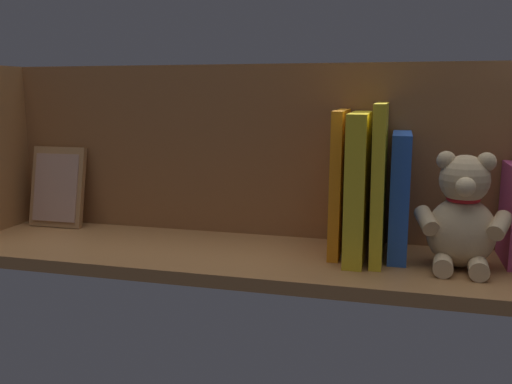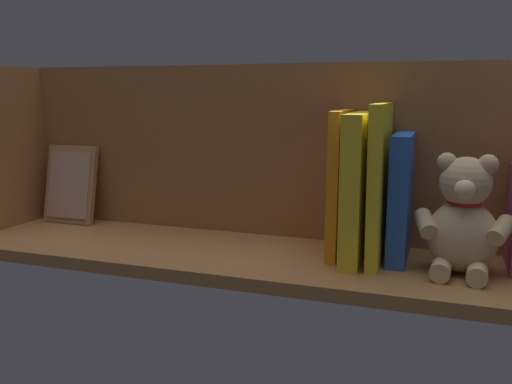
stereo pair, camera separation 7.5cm
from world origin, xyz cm
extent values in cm
cube|color=#9E6B3D|center=(0.00, 0.00, -1.10)|extent=(114.22, 28.41, 2.20)
cube|color=#955F36|center=(0.00, -11.96, 16.49)|extent=(114.22, 1.50, 32.98)
cube|color=#9E6B3D|center=(55.11, 0.00, 16.49)|extent=(2.40, 22.41, 32.98)
ellipsoid|color=#D1B284|center=(-33.95, 0.39, 5.66)|extent=(11.34, 10.28, 11.33)
sphere|color=#D1B284|center=(-33.95, 0.39, 14.25)|extent=(7.79, 7.79, 7.79)
sphere|color=#D1B284|center=(-36.86, 0.57, 17.17)|extent=(3.01, 3.01, 3.01)
sphere|color=#D1B284|center=(-31.03, 0.21, 17.17)|extent=(3.01, 3.01, 3.01)
sphere|color=beige|center=(-33.74, 3.69, 13.67)|extent=(3.01, 3.01, 3.01)
cylinder|color=#D1B284|center=(-39.23, 2.14, 7.65)|extent=(4.66, 6.16, 4.19)
cylinder|color=#D1B284|center=(-28.49, 1.47, 7.65)|extent=(4.12, 6.09, 4.19)
cylinder|color=#D1B284|center=(-36.19, 5.35, 1.50)|extent=(3.27, 4.43, 3.01)
cylinder|color=#D1B284|center=(-31.10, 5.03, 1.50)|extent=(3.27, 4.43, 3.01)
torus|color=red|center=(-33.95, 0.39, 11.15)|extent=(5.48, 5.48, 0.89)
cube|color=blue|center=(-24.19, -3.85, 10.55)|extent=(3.06, 13.91, 21.10)
cube|color=yellow|center=(-20.79, -2.28, 13.01)|extent=(2.18, 17.06, 26.03)
cube|color=yellow|center=(-17.35, -1.91, 12.24)|extent=(3.15, 17.79, 24.47)
cube|color=orange|center=(-13.97, -3.68, 12.40)|extent=(2.02, 14.24, 24.80)
cube|color=#A87A4C|center=(45.10, -8.16, 8.18)|extent=(11.91, 4.87, 16.63)
cube|color=tan|center=(45.10, -7.44, 8.18)|extent=(10.00, 3.46, 13.83)
camera|label=1|loc=(-23.79, 90.57, 27.81)|focal=38.45mm
camera|label=2|loc=(-30.92, 88.39, 27.81)|focal=38.45mm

